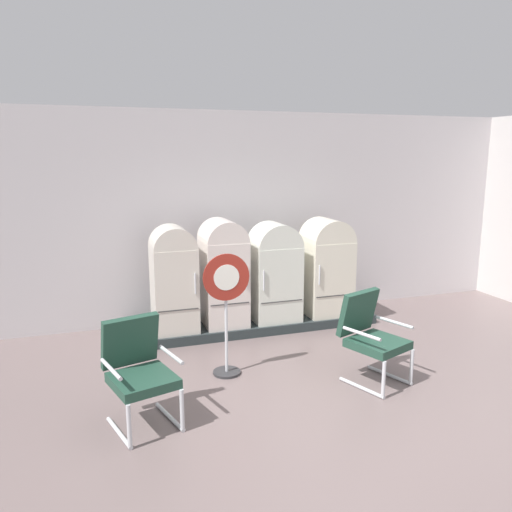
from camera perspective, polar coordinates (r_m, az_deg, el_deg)
ground at (r=4.98m, az=11.17°, el=-19.15°), size 12.00×10.00×0.05m
back_wall at (r=7.73m, az=-1.89°, el=4.65°), size 11.76×0.12×3.13m
display_plinth at (r=7.47m, az=-0.40°, el=-7.50°), size 3.60×0.95×0.13m
refrigerator_0 at (r=6.84m, az=-9.32°, el=-2.21°), size 0.58×0.62×1.43m
refrigerator_1 at (r=7.02m, az=-3.74°, el=-1.49°), size 0.58×0.71×1.49m
refrigerator_2 at (r=7.21m, az=2.12°, el=-1.51°), size 0.66×0.62×1.41m
refrigerator_3 at (r=7.56m, az=7.98°, el=-0.91°), size 0.66×0.66×1.44m
armchair_left at (r=4.90m, az=-13.20°, el=-12.18°), size 0.72×0.79×1.01m
armchair_right at (r=5.75m, az=12.87°, el=-8.53°), size 0.76×0.82×1.01m
sign_stand at (r=5.70m, az=-3.37°, el=-6.40°), size 0.53×0.32×1.42m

